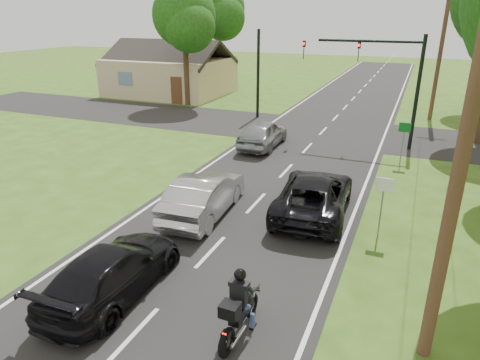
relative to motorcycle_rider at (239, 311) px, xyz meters
name	(u,v)px	position (x,y,z in m)	size (l,w,h in m)	color
ground	(211,252)	(-2.25, 3.07, -0.69)	(140.00, 140.00, 0.00)	#334F16
road	(297,159)	(-2.25, 13.07, -0.69)	(8.00, 100.00, 0.01)	black
cross_road	(323,131)	(-2.25, 19.07, -0.69)	(60.00, 7.00, 0.01)	black
motorcycle_rider	(239,311)	(0.00, 0.00, 0.00)	(0.58, 2.04, 1.76)	black
dark_suv	(314,194)	(0.02, 7.07, 0.06)	(2.45, 5.32, 1.48)	black
silver_sedan	(204,195)	(-3.65, 5.39, 0.09)	(1.64, 4.69, 1.55)	#AFAFB4
silver_suv	(263,133)	(-4.62, 14.36, 0.09)	(1.81, 4.50, 1.53)	gray
dark_car_behind	(113,271)	(-3.65, 0.22, -0.01)	(1.89, 4.64, 1.35)	black
traffic_signal	(383,70)	(1.09, 17.06, 3.44)	(6.38, 0.44, 6.00)	black
signal_pole_far	(258,75)	(-7.45, 21.07, 2.31)	(0.20, 0.20, 6.00)	black
utility_pole_near	(468,126)	(3.95, 1.07, 4.39)	(1.60, 0.28, 10.00)	brown
utility_pole_far	(442,44)	(3.95, 25.07, 4.39)	(1.60, 0.28, 10.00)	brown
sign_white	(383,193)	(2.45, 6.05, 0.91)	(0.55, 0.07, 2.12)	slate
sign_green	(404,134)	(2.65, 14.05, 0.91)	(0.55, 0.07, 2.12)	slate
tree_left_near	(186,19)	(-13.98, 22.85, 5.84)	(5.12, 4.96, 9.22)	#332316
tree_left_far	(219,12)	(-15.95, 32.82, 6.44)	(5.76, 5.58, 10.14)	#332316
house	(170,74)	(-18.25, 27.07, 1.08)	(10.20, 8.00, 4.84)	tan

